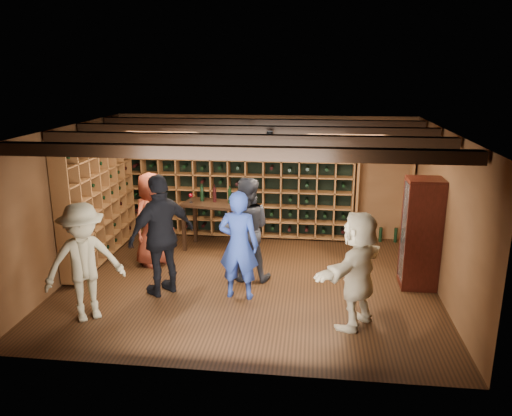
# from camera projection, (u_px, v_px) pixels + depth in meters

# --- Properties ---
(ground) EXTENTS (6.00, 6.00, 0.00)m
(ground) POSITION_uv_depth(u_px,v_px,m) (248.00, 283.00, 8.20)
(ground) COLOR #331C0E
(ground) RESTS_ON ground
(room_shell) EXTENTS (6.00, 6.00, 6.00)m
(room_shell) POSITION_uv_depth(u_px,v_px,m) (248.00, 135.00, 7.59)
(room_shell) COLOR brown
(room_shell) RESTS_ON ground
(wine_rack_back) EXTENTS (4.65, 0.30, 2.20)m
(wine_rack_back) POSITION_uv_depth(u_px,v_px,m) (238.00, 183.00, 10.17)
(wine_rack_back) COLOR brown
(wine_rack_back) RESTS_ON ground
(wine_rack_left) EXTENTS (0.30, 2.65, 2.20)m
(wine_rack_left) POSITION_uv_depth(u_px,v_px,m) (99.00, 198.00, 8.99)
(wine_rack_left) COLOR brown
(wine_rack_left) RESTS_ON ground
(crate_shelf) EXTENTS (1.20, 0.32, 2.07)m
(crate_shelf) POSITION_uv_depth(u_px,v_px,m) (386.00, 166.00, 9.72)
(crate_shelf) COLOR brown
(crate_shelf) RESTS_ON ground
(display_cabinet) EXTENTS (0.55, 0.50, 1.75)m
(display_cabinet) POSITION_uv_depth(u_px,v_px,m) (420.00, 236.00, 7.85)
(display_cabinet) COLOR #39100B
(display_cabinet) RESTS_ON ground
(man_blue_shirt) EXTENTS (0.64, 0.45, 1.68)m
(man_blue_shirt) POSITION_uv_depth(u_px,v_px,m) (239.00, 245.00, 7.48)
(man_blue_shirt) COLOR navy
(man_blue_shirt) RESTS_ON ground
(man_grey_suit) EXTENTS (0.86, 0.68, 1.73)m
(man_grey_suit) POSITION_uv_depth(u_px,v_px,m) (246.00, 229.00, 8.15)
(man_grey_suit) COLOR black
(man_grey_suit) RESTS_ON ground
(guest_red_floral) EXTENTS (0.87, 0.98, 1.68)m
(guest_red_floral) POSITION_uv_depth(u_px,v_px,m) (152.00, 219.00, 8.77)
(guest_red_floral) COLOR #9C2D1C
(guest_red_floral) RESTS_ON ground
(guest_woman_black) EXTENTS (1.08, 1.14, 1.90)m
(guest_woman_black) POSITION_uv_depth(u_px,v_px,m) (162.00, 235.00, 7.59)
(guest_woman_black) COLOR black
(guest_woman_black) RESTS_ON ground
(guest_khaki) EXTENTS (1.24, 1.15, 1.68)m
(guest_khaki) POSITION_uv_depth(u_px,v_px,m) (84.00, 262.00, 6.83)
(guest_khaki) COLOR gray
(guest_khaki) RESTS_ON ground
(guest_beige) EXTENTS (1.23, 1.52, 1.62)m
(guest_beige) POSITION_uv_depth(u_px,v_px,m) (358.00, 270.00, 6.65)
(guest_beige) COLOR tan
(guest_beige) RESTS_ON ground
(tasting_table) EXTENTS (1.33, 0.84, 1.22)m
(tasting_table) POSITION_uv_depth(u_px,v_px,m) (216.00, 209.00, 9.49)
(tasting_table) COLOR black
(tasting_table) RESTS_ON ground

